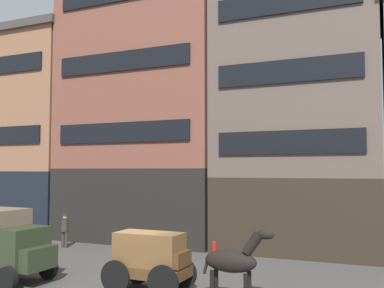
{
  "coord_description": "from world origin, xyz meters",
  "views": [
    {
      "loc": [
        7.88,
        -13.34,
        4.11
      ],
      "look_at": [
        1.3,
        2.02,
        5.11
      ],
      "focal_mm": 40.46,
      "sensor_mm": 36.0,
      "label": 1
    }
  ],
  "objects_px": {
    "cargo_wagon": "(151,257)",
    "fire_hydrant_curbside": "(214,250)",
    "draft_horse": "(234,261)",
    "pedestrian_officer": "(65,229)"
  },
  "relations": [
    {
      "from": "draft_horse",
      "to": "fire_hydrant_curbside",
      "type": "height_order",
      "value": "draft_horse"
    },
    {
      "from": "pedestrian_officer",
      "to": "fire_hydrant_curbside",
      "type": "distance_m",
      "value": 8.32
    },
    {
      "from": "cargo_wagon",
      "to": "draft_horse",
      "type": "bearing_deg",
      "value": -0.01
    },
    {
      "from": "draft_horse",
      "to": "pedestrian_officer",
      "type": "bearing_deg",
      "value": 153.75
    },
    {
      "from": "cargo_wagon",
      "to": "fire_hydrant_curbside",
      "type": "height_order",
      "value": "cargo_wagon"
    },
    {
      "from": "cargo_wagon",
      "to": "fire_hydrant_curbside",
      "type": "xyz_separation_m",
      "value": [
        0.13,
        5.87,
        -0.72
      ]
    },
    {
      "from": "cargo_wagon",
      "to": "fire_hydrant_curbside",
      "type": "relative_size",
      "value": 3.52
    },
    {
      "from": "draft_horse",
      "to": "pedestrian_officer",
      "type": "distance_m",
      "value": 12.39
    },
    {
      "from": "cargo_wagon",
      "to": "fire_hydrant_curbside",
      "type": "distance_m",
      "value": 5.91
    },
    {
      "from": "cargo_wagon",
      "to": "pedestrian_officer",
      "type": "relative_size",
      "value": 1.63
    }
  ]
}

